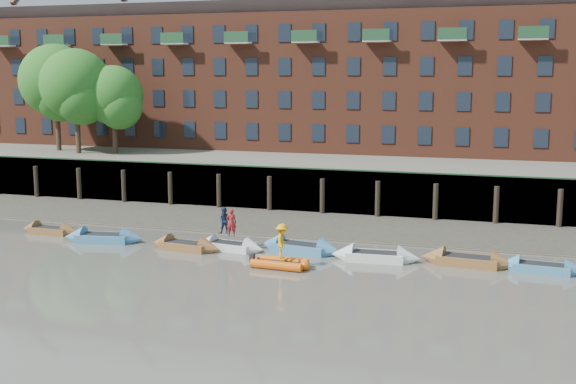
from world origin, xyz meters
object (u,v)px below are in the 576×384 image
at_px(rowboat_6, 467,261).
at_px(person_rib_crew, 282,241).
at_px(rib_tender, 282,263).
at_px(person_rower_b, 225,221).
at_px(rowboat_5, 375,256).
at_px(rowboat_2, 186,246).
at_px(rowboat_4, 300,248).
at_px(rowboat_0, 51,230).
at_px(person_rower_a, 231,222).
at_px(rowboat_1, 104,238).
at_px(rowboat_3, 230,246).
at_px(rowboat_7, 541,268).

xyz_separation_m(rowboat_6, person_rib_crew, (-9.24, -3.31, 1.17)).
height_order(rib_tender, person_rower_b, person_rower_b).
height_order(rowboat_5, person_rib_crew, person_rib_crew).
relative_size(rowboat_2, person_rib_crew, 2.50).
height_order(rowboat_2, rowboat_4, rowboat_4).
height_order(rowboat_0, person_rower_a, person_rower_a).
height_order(rowboat_4, person_rower_a, person_rower_a).
relative_size(rowboat_0, rowboat_4, 0.81).
distance_m(rowboat_1, rowboat_3, 8.03).
height_order(rowboat_1, rowboat_5, rowboat_1).
relative_size(rowboat_6, person_rib_crew, 2.75).
bearing_deg(rowboat_3, rowboat_1, -169.62).
distance_m(rib_tender, person_rib_crew, 1.19).
height_order(rowboat_4, rib_tender, rowboat_4).
xyz_separation_m(rowboat_5, person_rower_b, (-8.84, 0.24, 1.38)).
distance_m(rowboat_3, rowboat_5, 8.44).
relative_size(rowboat_2, rowboat_7, 1.04).
relative_size(rowboat_3, person_rower_b, 2.80).
xyz_separation_m(rowboat_2, rowboat_4, (6.47, 1.40, 0.02)).
xyz_separation_m(rowboat_1, person_rib_crew, (12.04, -2.38, 1.17)).
relative_size(rowboat_0, rowboat_6, 0.82).
distance_m(rowboat_1, rowboat_6, 21.30).
height_order(rowboat_3, person_rower_b, person_rower_b).
bearing_deg(person_rower_b, rowboat_0, 172.23).
xyz_separation_m(rowboat_2, rowboat_5, (10.89, 0.74, 0.02)).
xyz_separation_m(rowboat_4, person_rower_a, (-3.89, -0.74, 1.38)).
bearing_deg(rowboat_4, rowboat_2, -158.41).
height_order(rowboat_3, rib_tender, rowboat_3).
xyz_separation_m(rowboat_3, person_rib_crew, (4.02, -2.76, 1.20)).
height_order(rowboat_3, rowboat_4, rowboat_4).
height_order(person_rower_a, person_rower_b, person_rower_a).
bearing_deg(rowboat_7, rowboat_3, -174.14).
xyz_separation_m(rowboat_7, person_rower_b, (-17.37, -0.05, 1.40)).
xyz_separation_m(rowboat_0, rib_tender, (16.47, -3.46, 0.02)).
relative_size(rowboat_5, person_rib_crew, 2.65).
height_order(rowboat_6, rib_tender, rowboat_6).
xyz_separation_m(rowboat_2, person_rower_b, (2.05, 0.98, 1.39)).
bearing_deg(person_rib_crew, rowboat_4, -11.28).
bearing_deg(person_rower_b, rowboat_6, -4.77).
height_order(rowboat_7, person_rower_a, person_rower_a).
xyz_separation_m(rowboat_1, rowboat_4, (12.04, 1.06, 0.00)).
xyz_separation_m(rowboat_3, person_rower_a, (0.13, -0.05, 1.41)).
bearing_deg(person_rower_a, rowboat_7, 166.05).
xyz_separation_m(rowboat_2, person_rib_crew, (6.48, -2.05, 1.19)).
xyz_separation_m(rowboat_5, rowboat_6, (4.83, 0.51, 0.01)).
xyz_separation_m(rowboat_6, person_rower_a, (-13.14, -0.60, 1.38)).
bearing_deg(rowboat_5, person_rib_crew, -150.86).
distance_m(rowboat_4, rowboat_5, 4.46).
bearing_deg(person_rower_a, rowboat_4, 175.53).
xyz_separation_m(rowboat_1, rib_tender, (12.03, -2.42, -0.02)).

